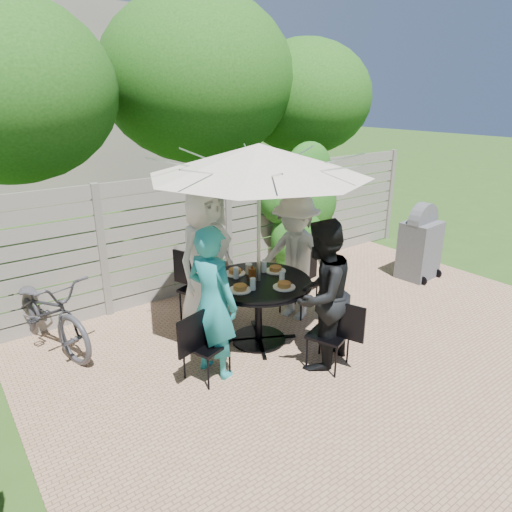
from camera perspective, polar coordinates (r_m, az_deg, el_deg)
backyard_envelope at (r=13.66m, az=-21.23°, el=17.14°), size 60.00×60.00×5.00m
patio_table at (r=5.52m, az=0.33°, el=-5.45°), size 1.57×1.57×0.82m
umbrella at (r=5.05m, az=0.36°, el=11.92°), size 3.12×3.12×2.41m
chair_back at (r=6.21m, az=-6.98°, el=-5.61°), size 0.58×0.72×0.94m
person_back at (r=5.87m, az=-6.26°, el=-0.19°), size 1.05×0.84×1.87m
chair_left at (r=5.02m, az=-6.26°, el=-12.55°), size 0.64×0.50×0.83m
person_left at (r=4.82m, az=-5.46°, el=-5.88°), size 0.57×0.71×1.69m
chair_front at (r=5.24m, az=9.09°, el=-11.22°), size 0.52×0.64×0.83m
person_front at (r=5.01m, az=8.09°, el=-4.88°), size 0.98×0.86×1.70m
chair_right at (r=6.39m, az=5.40°, el=-5.00°), size 0.66×0.49×0.86m
person_right at (r=6.06m, az=4.91°, el=-0.28°), size 0.94×1.25×1.72m
plate_back at (r=5.62m, az=-2.66°, el=-2.00°), size 0.26×0.26×0.06m
plate_left at (r=5.15m, az=-2.01°, el=-4.07°), size 0.26×0.26×0.06m
plate_front at (r=5.23m, az=3.54°, el=-3.71°), size 0.26×0.26×0.06m
plate_right at (r=5.69m, az=2.45°, el=-1.70°), size 0.26×0.26×0.06m
glass_back at (r=5.46m, az=-2.52°, el=-2.11°), size 0.07×0.07×0.14m
glass_left at (r=5.15m, az=-0.41°, el=-3.52°), size 0.07×0.07×0.14m
glass_front at (r=5.34m, az=3.25°, el=-2.65°), size 0.07×0.07×0.14m
glass_right at (r=5.65m, az=1.00°, el=-1.34°), size 0.07×0.07×0.14m
syrup_jug at (r=5.38m, az=-0.47°, el=-2.36°), size 0.09×0.09×0.16m
coffee_cup at (r=5.60m, az=-0.90°, el=-1.67°), size 0.08×0.08×0.12m
bicycle at (r=6.01m, az=-24.85°, el=-6.27°), size 1.10×1.92×0.96m
bbq_grill at (r=7.93m, az=19.81°, el=1.35°), size 0.67×0.54×1.28m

